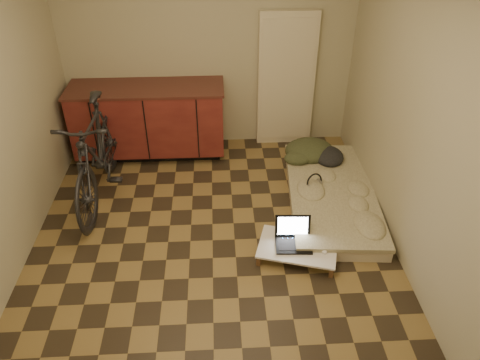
{
  "coord_description": "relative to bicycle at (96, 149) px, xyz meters",
  "views": [
    {
      "loc": [
        0.08,
        -3.48,
        3.11
      ],
      "look_at": [
        0.28,
        0.24,
        0.55
      ],
      "focal_mm": 35.0,
      "sensor_mm": 36.0,
      "label": 1
    }
  ],
  "objects": [
    {
      "name": "room_shell",
      "position": [
        1.2,
        -0.82,
        0.7
      ],
      "size": [
        3.5,
        4.0,
        2.6
      ],
      "color": "olive",
      "rests_on": "ground"
    },
    {
      "name": "cabinets",
      "position": [
        0.45,
        0.88,
        -0.14
      ],
      "size": [
        1.84,
        0.62,
        0.91
      ],
      "color": "black",
      "rests_on": "ground"
    },
    {
      "name": "appliance_panel",
      "position": [
        2.15,
        1.12,
        0.25
      ],
      "size": [
        0.7,
        0.1,
        1.7
      ],
      "primitive_type": "cube",
      "color": "beige",
      "rests_on": "ground"
    },
    {
      "name": "bicycle",
      "position": [
        0.0,
        0.0,
        0.0
      ],
      "size": [
        0.6,
        1.88,
        1.21
      ],
      "primitive_type": "imported",
      "rotation": [
        0.0,
        0.0,
        -0.03
      ],
      "color": "black",
      "rests_on": "ground"
    },
    {
      "name": "futon",
      "position": [
        2.5,
        -0.25,
        -0.52
      ],
      "size": [
        1.06,
        1.96,
        0.16
      ],
      "rotation": [
        0.0,
        0.0,
        -0.08
      ],
      "color": "beige",
      "rests_on": "ground"
    },
    {
      "name": "clothing_pile",
      "position": [
        2.43,
        0.45,
        -0.32
      ],
      "size": [
        0.66,
        0.56,
        0.25
      ],
      "primitive_type": null,
      "rotation": [
        0.0,
        0.0,
        -0.08
      ],
      "color": "#323921",
      "rests_on": "futon"
    },
    {
      "name": "headphones",
      "position": [
        2.31,
        -0.19,
        -0.37
      ],
      "size": [
        0.28,
        0.27,
        0.15
      ],
      "primitive_type": null,
      "rotation": [
        0.0,
        0.0,
        0.45
      ],
      "color": "black",
      "rests_on": "futon"
    },
    {
      "name": "lap_desk",
      "position": [
        2.0,
        -1.08,
        -0.5
      ],
      "size": [
        0.83,
        0.65,
        0.12
      ],
      "rotation": [
        0.0,
        0.0,
        -0.28
      ],
      "color": "brown",
      "rests_on": "ground"
    },
    {
      "name": "laptop",
      "position": [
        1.96,
        -1.02,
        -0.43
      ],
      "size": [
        0.35,
        0.32,
        0.23
      ],
      "rotation": [
        0.0,
        0.0,
        -0.05
      ],
      "color": "black",
      "rests_on": "lap_desk"
    },
    {
      "name": "mouse",
      "position": [
        2.23,
        -1.17,
        -0.47
      ],
      "size": [
        0.05,
        0.09,
        0.03
      ],
      "primitive_type": "ellipsoid",
      "rotation": [
        0.0,
        0.0,
        -0.03
      ],
      "color": "white",
      "rests_on": "lap_desk"
    }
  ]
}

